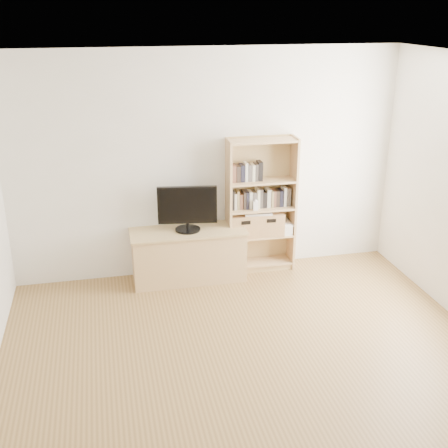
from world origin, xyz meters
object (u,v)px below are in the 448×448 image
object	(u,v)px
television	(187,208)
bookshelf	(261,206)
basket_left	(243,225)
basket_right	(269,223)
tv_stand	(189,256)
baby_monitor	(256,206)
laptop	(257,212)

from	to	relation	value
television	bookshelf	bearing A→B (deg)	14.47
basket_left	basket_right	world-z (taller)	basket_right
tv_stand	baby_monitor	world-z (taller)	baby_monitor
baby_monitor	basket_right	size ratio (longest dim) A/B	0.32
television	laptop	distance (m)	0.86
tv_stand	bookshelf	xyz separation A→B (m)	(0.89, 0.10, 0.51)
television	laptop	size ratio (longest dim) A/B	2.09
baby_monitor	laptop	size ratio (longest dim) A/B	0.34
tv_stand	television	distance (m)	0.58
baby_monitor	tv_stand	bearing A→B (deg)	-174.54
television	laptop	xyz separation A→B (m)	(0.84, 0.08, -0.14)
bookshelf	laptop	size ratio (longest dim) A/B	5.06
tv_stand	laptop	bearing A→B (deg)	6.02
bookshelf	laptop	world-z (taller)	bookshelf
television	basket_right	distance (m)	1.03
laptop	television	bearing A→B (deg)	-167.75
bookshelf	basket_right	xyz separation A→B (m)	(0.10, -0.01, -0.22)
bookshelf	baby_monitor	bearing A→B (deg)	-135.00
basket_left	laptop	bearing A→B (deg)	-3.27
basket_left	basket_right	xyz separation A→B (m)	(0.31, -0.01, 0.00)
tv_stand	bookshelf	distance (m)	1.03
basket_right	basket_left	bearing A→B (deg)	-177.16
baby_monitor	basket_left	bearing A→B (deg)	149.73
basket_left	baby_monitor	bearing A→B (deg)	-34.42
baby_monitor	television	bearing A→B (deg)	-174.54
television	laptop	bearing A→B (deg)	13.93
tv_stand	basket_left	distance (m)	0.74
television	basket_left	distance (m)	0.74
bookshelf	basket_right	size ratio (longest dim) A/B	4.84
television	basket_left	xyz separation A→B (m)	(0.67, 0.10, -0.29)
tv_stand	basket_right	bearing A→B (deg)	5.59
bookshelf	basket_right	distance (m)	0.24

